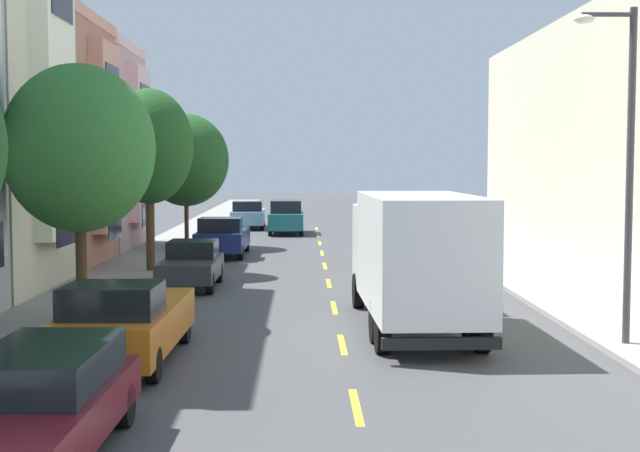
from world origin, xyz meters
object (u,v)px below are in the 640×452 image
object	(u,v)px
parked_hatchback_charcoal	(191,264)
parked_hatchback_forest	(430,245)
parked_pickup_sky	(248,215)
parked_wagon_burgundy	(41,401)
parked_pickup_navy	(223,237)
street_lamp	(624,152)
parked_pickup_orange	(124,322)
moving_teal_sedan	(286,217)
delivery_box_truck	(414,252)
street_tree_third	(149,147)
parked_pickup_champagne	(384,213)
street_tree_farthest	(186,160)
parked_pickup_black	(392,218)
street_tree_second	(79,149)

from	to	relation	value
parked_hatchback_charcoal	parked_hatchback_forest	world-z (taller)	same
parked_hatchback_forest	parked_pickup_sky	world-z (taller)	parked_pickup_sky
parked_hatchback_charcoal	parked_wagon_burgundy	world-z (taller)	same
parked_pickup_navy	parked_pickup_sky	world-z (taller)	same
street_lamp	parked_pickup_sky	distance (m)	37.47
parked_pickup_orange	moving_teal_sedan	bearing A→B (deg)	85.34
parked_pickup_sky	parked_pickup_orange	bearing A→B (deg)	-90.35
street_lamp	delivery_box_truck	xyz separation A→B (m)	(-4.15, 2.33, -2.38)
street_tree_third	parked_hatchback_forest	bearing A→B (deg)	15.25
parked_pickup_champagne	moving_teal_sedan	xyz separation A→B (m)	(-6.23, -6.89, 0.16)
street_tree_farthest	parked_wagon_burgundy	distance (m)	30.36
parked_pickup_navy	moving_teal_sedan	world-z (taller)	moving_teal_sedan
parked_pickup_champagne	moving_teal_sedan	size ratio (longest dim) A/B	1.12
street_tree_farthest	parked_pickup_navy	xyz separation A→B (m)	(2.06, -3.73, -3.36)
parked_hatchback_charcoal	parked_pickup_black	xyz separation A→B (m)	(8.88, 22.92, 0.07)
street_lamp	street_tree_farthest	bearing A→B (deg)	117.99
parked_hatchback_forest	parked_pickup_navy	distance (m)	9.18
street_lamp	parked_pickup_orange	xyz separation A→B (m)	(-10.42, -1.07, -3.43)
parked_pickup_black	street_tree_third	bearing A→B (deg)	-119.17
street_tree_third	street_lamp	size ratio (longest dim) A/B	0.92
street_tree_farthest	delivery_box_truck	size ratio (longest dim) A/B	0.77
street_lamp	delivery_box_truck	size ratio (longest dim) A/B	0.89
delivery_box_truck	parked_pickup_black	size ratio (longest dim) A/B	1.51
parked_pickup_black	parked_pickup_navy	distance (m)	15.76
parked_pickup_sky	parked_hatchback_forest	bearing A→B (deg)	-66.83
street_tree_third	parked_hatchback_forest	distance (m)	11.65
street_tree_farthest	parked_pickup_champagne	size ratio (longest dim) A/B	1.16
parked_pickup_orange	parked_pickup_sky	world-z (taller)	same
street_lamp	parked_wagon_burgundy	bearing A→B (deg)	-146.51
parked_pickup_orange	street_tree_farthest	bearing A→B (deg)	94.55
street_tree_third	street_tree_farthest	size ratio (longest dim) A/B	1.05
parked_hatchback_forest	parked_wagon_burgundy	size ratio (longest dim) A/B	0.85
parked_pickup_black	parked_wagon_burgundy	distance (m)	40.47
parked_pickup_champagne	street_tree_second	bearing A→B (deg)	-107.10
parked_wagon_burgundy	street_tree_farthest	bearing A→B (deg)	93.76
street_tree_third	moving_teal_sedan	distance (m)	19.25
street_tree_third	parked_pickup_sky	world-z (taller)	street_tree_third
delivery_box_truck	street_tree_third	bearing A→B (deg)	126.87
parked_hatchback_charcoal	parked_pickup_navy	world-z (taller)	parked_pickup_navy
parked_pickup_black	parked_pickup_navy	bearing A→B (deg)	-123.72
street_tree_second	street_lamp	distance (m)	12.79
parked_pickup_black	moving_teal_sedan	size ratio (longest dim) A/B	1.11
street_tree_farthest	parked_pickup_navy	bearing A→B (deg)	-61.12
parked_hatchback_forest	parked_pickup_black	size ratio (longest dim) A/B	0.75
delivery_box_truck	street_tree_farthest	bearing A→B (deg)	111.42
street_tree_third	parked_pickup_orange	world-z (taller)	street_tree_third
street_lamp	moving_teal_sedan	world-z (taller)	street_lamp
street_lamp	parked_wagon_burgundy	xyz separation A→B (m)	(-10.38, -6.86, -3.46)
parked_pickup_orange	parked_hatchback_charcoal	bearing A→B (deg)	90.04
parked_pickup_orange	parked_pickup_sky	distance (m)	36.96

